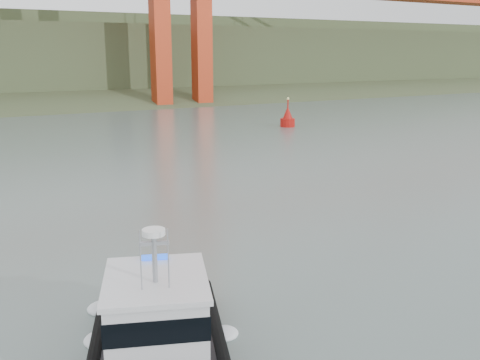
# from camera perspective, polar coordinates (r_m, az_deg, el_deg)

# --- Properties ---
(ground) EXTENTS (400.00, 400.00, 0.00)m
(ground) POSITION_cam_1_polar(r_m,az_deg,el_deg) (25.42, 13.64, -9.19)
(ground) COLOR #576862
(ground) RESTS_ON ground
(headlands) EXTENTS (500.00, 105.36, 27.12)m
(headlands) POSITION_cam_1_polar(r_m,az_deg,el_deg) (143.61, -22.55, 11.44)
(headlands) COLOR #394829
(headlands) RESTS_ON ground
(patrol_boat) EXTENTS (6.93, 10.95, 5.00)m
(patrol_boat) POSITION_cam_1_polar(r_m,az_deg,el_deg) (16.58, -8.73, -17.04)
(patrol_boat) COLOR black
(patrol_boat) RESTS_ON ground
(nav_buoy) EXTENTS (1.96, 1.96, 4.08)m
(nav_buoy) POSITION_cam_1_polar(r_m,az_deg,el_deg) (71.51, 5.10, 6.55)
(nav_buoy) COLOR #A5100B
(nav_buoy) RESTS_ON ground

